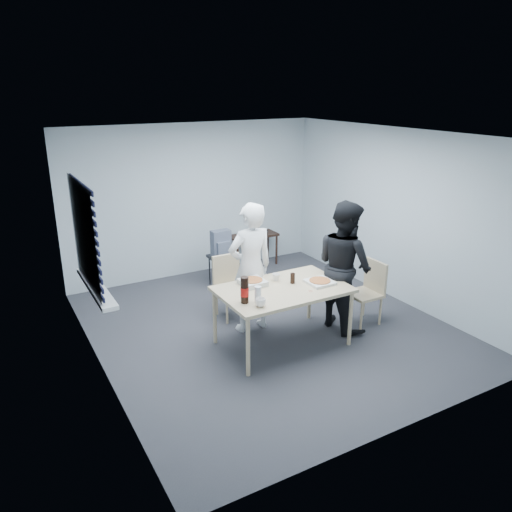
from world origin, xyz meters
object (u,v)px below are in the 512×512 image
chair_far (229,282)px  mug_b (276,277)px  backpack (221,244)px  mug_a (260,302)px  chair_right (369,288)px  person_black (344,265)px  side_table (253,239)px  stool (221,262)px  soda_bottle (245,290)px  dining_table (283,292)px  person_white (251,268)px

chair_far → mug_b: bearing=-73.8°
backpack → mug_a: backpack is taller
chair_right → person_black: person_black is taller
chair_far → side_table: (1.32, 1.66, 0.00)m
person_black → chair_right: bearing=-101.9°
person_black → mug_a: person_black is taller
chair_right → mug_a: bearing=-171.3°
stool → soda_bottle: bearing=-109.1°
person_black → mug_b: person_black is taller
person_black → side_table: size_ratio=1.99×
chair_right → person_black: bearing=168.1°
chair_right → chair_far: bearing=143.9°
dining_table → backpack: bearing=85.3°
dining_table → backpack: backpack is taller
chair_right → backpack: bearing=119.1°
person_black → mug_b: bearing=77.3°
dining_table → soda_bottle: soda_bottle is taller
dining_table → person_white: 0.62m
chair_right → soda_bottle: size_ratio=2.81×
chair_far → stool: size_ratio=1.70×
stool → soda_bottle: soda_bottle is taller
person_black → backpack: bearing=21.4°
side_table → mug_a: bearing=-117.8°
chair_right → side_table: bearing=95.5°
chair_far → person_black: size_ratio=0.50×
person_black → chair_far: bearing=48.0°
person_white → mug_b: person_white is taller
chair_far → mug_a: bearing=-102.5°
person_white → backpack: bearing=-101.4°
chair_right → stool: 2.51m
chair_far → soda_bottle: bearing=-108.7°
backpack → person_black: bearing=-62.8°
stool → backpack: (0.00, -0.01, 0.32)m
chair_right → person_white: (-1.53, 0.62, 0.37)m
person_white → backpack: 1.60m
dining_table → chair_far: bearing=99.9°
chair_far → person_white: bearing=-84.4°
person_black → soda_bottle: bearing=96.9°
dining_table → person_black: 1.01m
backpack → mug_a: size_ratio=3.54×
mug_a → mug_b: size_ratio=1.23×
chair_far → chair_right: 1.96m
dining_table → stool: dining_table is taller
person_white → soda_bottle: bearing=56.7°
person_black → dining_table: bearing=92.4°
person_black → backpack: person_black is taller
backpack → mug_a: 2.57m
soda_bottle → person_white: bearing=56.7°
side_table → backpack: bearing=-146.3°
person_white → chair_right: bearing=158.0°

